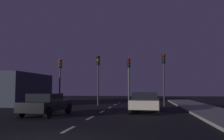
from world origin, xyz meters
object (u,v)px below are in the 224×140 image
object	(u,v)px
traffic_signal_far_left	(60,73)
car_stopped_ahead	(145,102)
traffic_signal_center_right	(129,72)
traffic_signal_far_right	(164,70)
traffic_signal_center_left	(98,71)
car_adjacent_lane	(46,104)

from	to	relation	value
traffic_signal_far_left	car_stopped_ahead	distance (m)	10.51
traffic_signal_center_right	traffic_signal_far_right	world-z (taller)	traffic_signal_far_right
traffic_signal_center_right	traffic_signal_center_left	bearing A→B (deg)	179.99
traffic_signal_far_left	traffic_signal_center_left	world-z (taller)	traffic_signal_center_left
traffic_signal_far_right	car_adjacent_lane	distance (m)	12.00
traffic_signal_far_right	car_stopped_ahead	distance (m)	6.63
traffic_signal_center_left	car_stopped_ahead	size ratio (longest dim) A/B	1.14
traffic_signal_center_left	traffic_signal_center_right	world-z (taller)	traffic_signal_center_left
car_stopped_ahead	car_adjacent_lane	distance (m)	6.70
traffic_signal_center_left	traffic_signal_far_right	distance (m)	6.28
traffic_signal_center_right	car_stopped_ahead	world-z (taller)	traffic_signal_center_right
car_adjacent_lane	traffic_signal_center_left	bearing A→B (deg)	80.35
traffic_signal_far_right	car_adjacent_lane	size ratio (longest dim) A/B	1.19
traffic_signal_far_left	traffic_signal_center_left	xyz separation A→B (m)	(3.88, 0.00, 0.19)
traffic_signal_center_left	traffic_signal_far_right	xyz separation A→B (m)	(6.28, 0.00, 0.03)
car_adjacent_lane	traffic_signal_far_right	bearing A→B (deg)	48.35
traffic_signal_far_left	traffic_signal_far_right	distance (m)	10.16
traffic_signal_far_right	car_adjacent_lane	xyz separation A→B (m)	(-7.76, -8.73, -2.73)
traffic_signal_far_left	traffic_signal_far_right	world-z (taller)	traffic_signal_far_right
traffic_signal_center_left	traffic_signal_far_right	size ratio (longest dim) A/B	0.99
traffic_signal_far_right	car_stopped_ahead	bearing A→B (deg)	-106.78
car_stopped_ahead	car_adjacent_lane	xyz separation A→B (m)	(-6.02, -2.94, -0.02)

